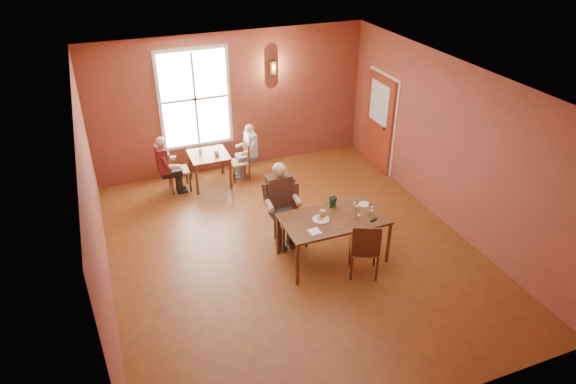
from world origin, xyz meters
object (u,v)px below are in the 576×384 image
object	(u,v)px
chair_empty	(364,247)
second_table	(210,169)
diner_main	(291,209)
chair_diner_maroon	(179,170)
chair_diner_main	(290,218)
diner_white	(240,154)
diner_maroon	(176,163)
main_table	(333,238)
chair_diner_white	(239,161)

from	to	relation	value
chair_empty	second_table	distance (m)	4.14
diner_main	chair_diner_maroon	bearing A→B (deg)	-61.69
chair_diner_main	second_table	world-z (taller)	chair_diner_main
diner_white	diner_main	bearing A→B (deg)	-177.71
diner_main	diner_maroon	xyz separation A→B (m)	(-1.47, 2.67, -0.10)
chair_empty	diner_white	xyz separation A→B (m)	(-0.90, 3.83, 0.08)
chair_diner_main	chair_empty	xyz separation A→B (m)	(0.79, -1.19, -0.03)
main_table	chair_diner_main	bearing A→B (deg)	127.57
main_table	chair_diner_maroon	world-z (taller)	chair_diner_maroon
diner_main	chair_empty	distance (m)	1.42
diner_main	chair_empty	bearing A→B (deg)	124.24
diner_main	second_table	bearing A→B (deg)	-73.57
chair_diner_main	chair_diner_white	world-z (taller)	chair_diner_main
diner_main	diner_white	bearing A→B (deg)	-87.71
main_table	second_table	bearing A→B (deg)	111.38
main_table	diner_maroon	bearing A→B (deg)	120.89
chair_diner_white	diner_white	size ratio (longest dim) A/B	0.72
second_table	diner_white	bearing A→B (deg)	0.00
main_table	diner_main	distance (m)	0.85
chair_diner_white	chair_diner_maroon	bearing A→B (deg)	90.00
diner_main	diner_maroon	distance (m)	3.04
diner_main	diner_white	distance (m)	2.67
chair_empty	diner_white	distance (m)	3.93
diner_white	chair_empty	bearing A→B (deg)	-166.80
second_table	chair_diner_maroon	xyz separation A→B (m)	(-0.65, 0.00, 0.11)
diner_main	chair_diner_maroon	size ratio (longest dim) A/B	1.55
chair_diner_maroon	chair_empty	bearing A→B (deg)	30.19
diner_white	diner_maroon	xyz separation A→B (m)	(-1.36, 0.00, 0.04)
chair_diner_white	main_table	bearing A→B (deg)	-169.04
main_table	chair_diner_main	world-z (taller)	chair_diner_main
main_table	chair_empty	size ratio (longest dim) A/B	1.70
second_table	diner_white	world-z (taller)	diner_white
chair_diner_white	diner_main	bearing A→B (deg)	-177.07
diner_main	chair_diner_white	world-z (taller)	diner_main
chair_diner_main	diner_main	size ratio (longest dim) A/B	0.74
second_table	chair_empty	bearing A→B (deg)	-67.61
chair_diner_white	chair_diner_maroon	world-z (taller)	chair_diner_maroon
main_table	chair_empty	bearing A→B (deg)	-61.77
second_table	chair_diner_maroon	world-z (taller)	chair_diner_maroon
chair_diner_main	main_table	bearing A→B (deg)	127.57
chair_diner_main	diner_maroon	distance (m)	3.02
second_table	chair_diner_white	bearing A→B (deg)	0.00
second_table	chair_diner_white	size ratio (longest dim) A/B	0.95
diner_main	chair_empty	xyz separation A→B (m)	(0.79, -1.16, -0.21)
diner_main	chair_empty	size ratio (longest dim) A/B	1.42
chair_diner_main	diner_white	xyz separation A→B (m)	(-0.11, 2.64, 0.05)
second_table	diner_white	distance (m)	0.72
chair_empty	chair_diner_maroon	distance (m)	4.43
diner_main	diner_maroon	size ratio (longest dim) A/B	1.16
second_table	main_table	bearing A→B (deg)	-68.62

